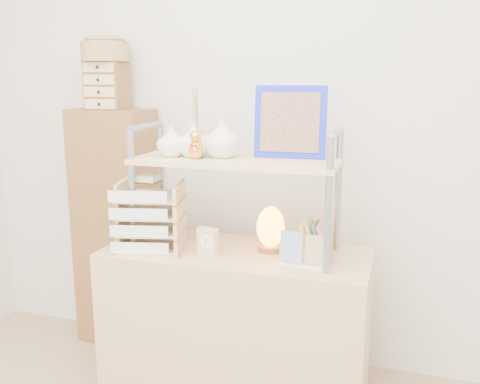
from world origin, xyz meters
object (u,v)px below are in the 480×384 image
(cabinet, at_px, (116,229))
(salt_lamp, at_px, (271,228))
(letter_tray, at_px, (151,219))
(desk, at_px, (236,327))

(cabinet, height_order, salt_lamp, cabinet)
(letter_tray, height_order, salt_lamp, letter_tray)
(desk, distance_m, salt_lamp, 0.50)
(cabinet, bearing_deg, desk, -17.79)
(cabinet, height_order, letter_tray, cabinet)
(salt_lamp, bearing_deg, desk, -160.16)
(cabinet, relative_size, letter_tray, 3.94)
(cabinet, xyz_separation_m, salt_lamp, (0.98, -0.32, 0.18))
(desk, height_order, cabinet, cabinet)
(desk, distance_m, letter_tray, 0.65)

